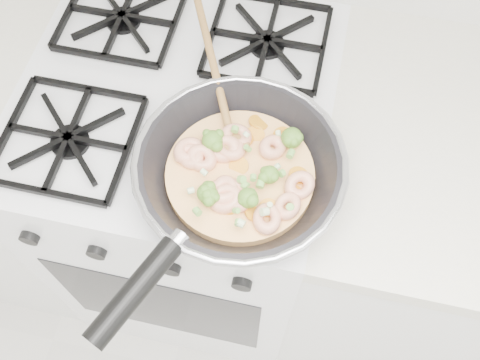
# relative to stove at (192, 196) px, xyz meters

# --- Properties ---
(stove) EXTENTS (0.60, 0.60, 0.92)m
(stove) POSITION_rel_stove_xyz_m (0.00, 0.00, 0.00)
(stove) COLOR white
(stove) RESTS_ON ground
(skillet) EXTENTS (0.35, 0.63, 0.10)m
(skillet) POSITION_rel_stove_xyz_m (0.16, -0.18, 0.50)
(skillet) COLOR black
(skillet) RESTS_ON stove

